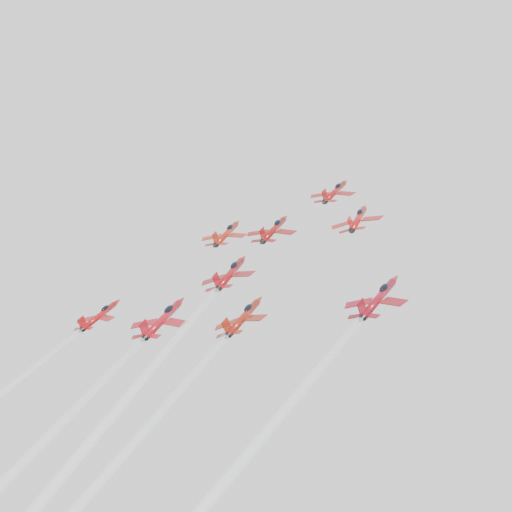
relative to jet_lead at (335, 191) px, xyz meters
The scene contains 5 objects.
jet_lead is the anchor object (origin of this frame).
jet_row2_left 24.17m from the jet_lead, 145.49° to the right, with size 10.08×12.46×9.32m.
jet_row2_center 18.65m from the jet_lead, 114.17° to the right, with size 10.19×12.60×9.43m.
jet_row2_right 22.02m from the jet_lead, 52.39° to the right, with size 9.73×12.04×9.01m.
jet_center 86.66m from the jet_lead, 94.88° to the right, with size 10.27×91.16×66.85m.
Camera 1 is at (64.31, -101.28, 144.19)m, focal length 50.00 mm.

